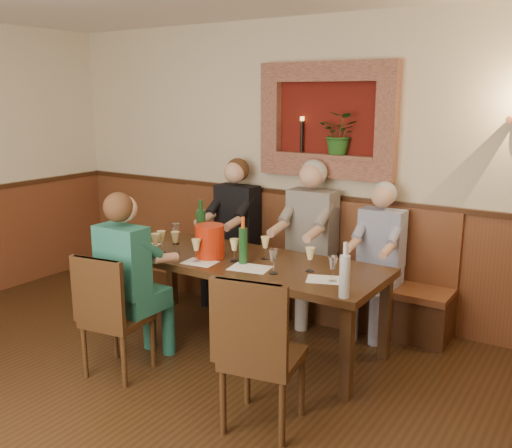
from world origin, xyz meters
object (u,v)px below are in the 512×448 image
Objects in this scene: chair_near_left at (117,339)px; person_chair_front at (133,295)px; person_bench_mid at (307,253)px; person_bench_right at (377,272)px; spittoon_bucket at (210,241)px; water_bottle at (345,275)px; dining_table at (243,267)px; wine_bottle_green_b at (201,228)px; chair_near_right at (262,383)px; bench at (297,277)px; wine_bottle_green_a at (243,245)px; person_bench_left at (232,243)px.

person_chair_front is at bearing 82.52° from chair_near_left.
person_bench_mid is 1.08× the size of person_chair_front.
person_bench_right is 1.50m from spittoon_bucket.
person_bench_mid is 3.92× the size of water_bottle.
dining_table is 5.52× the size of wine_bottle_green_b.
bench is at bearing 101.90° from chair_near_right.
chair_near_left is at bearing -104.54° from bench.
water_bottle is (1.59, 0.39, 0.33)m from person_chair_front.
person_bench_right is at bearing 0.39° from person_bench_mid.
wine_bottle_green_a is (0.33, 0.00, 0.02)m from spittoon_bucket.
wine_bottle_green_b is 1.14× the size of water_bottle.
chair_near_right is 1.35m from person_chair_front.
person_chair_front is 4.98× the size of spittoon_bucket.
chair_near_left is at bearing 168.68° from chair_near_right.
dining_table is at bearing -135.54° from person_bench_right.
person_bench_mid reaches higher than person_bench_left.
dining_table is 2.33× the size of chair_near_right.
person_bench_mid reaches higher than bench.
person_chair_front is at bearing -89.85° from wine_bottle_green_b.
person_bench_left reaches higher than dining_table.
spittoon_bucket is 0.32m from wine_bottle_green_b.
chair_near_right is 2.38m from person_bench_left.
water_bottle is at bearing -11.56° from spittoon_bucket.
person_bench_right reaches higher than spittoon_bucket.
chair_near_right reaches higher than chair_near_left.
chair_near_left is 2.49× the size of water_bottle.
chair_near_right is at bearing -49.78° from wine_bottle_green_a.
chair_near_right is 2.37× the size of wine_bottle_green_b.
chair_near_left is 0.71× the size of person_bench_right.
person_bench_right is at bearing 44.88° from chair_near_left.
bench is 2.16× the size of person_chair_front.
dining_table is 1.32m from chair_near_right.
person_bench_left is at bearing 145.60° from water_bottle.
person_bench_left is at bearing 118.78° from chair_near_right.
bench is at bearing 67.11° from chair_near_left.
chair_near_left is at bearing -110.09° from person_bench_mid.
dining_table is 0.85m from person_bench_mid.
chair_near_left is 2.19× the size of wine_bottle_green_b.
person_bench_left is (-0.70, 0.84, -0.07)m from dining_table.
spittoon_bucket is 0.64× the size of wine_bottle_green_b.
person_bench_mid reaches higher than chair_near_left.
chair_near_left is (-0.50, -0.97, -0.40)m from dining_table.
water_bottle is at bearing 53.56° from chair_near_right.
wine_bottle_green_a reaches higher than chair_near_right.
wine_bottle_green_b is (-0.01, 1.05, 0.65)m from chair_near_left.
person_bench_mid is (0.86, -0.00, 0.02)m from person_bench_left.
chair_near_right and spittoon_bucket have the same top height.
bench is at bearing 94.36° from wine_bottle_green_a.
person_chair_front is 0.78m from spittoon_bucket.
water_bottle reaches higher than bench.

